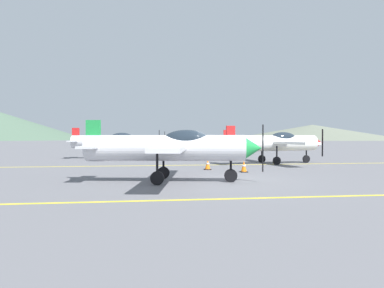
{
  "coord_description": "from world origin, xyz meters",
  "views": [
    {
      "loc": [
        -3.77,
        -15.11,
        1.86
      ],
      "look_at": [
        0.37,
        14.0,
        1.2
      ],
      "focal_mm": 35.56,
      "sensor_mm": 36.0,
      "label": 1
    }
  ],
  "objects_px": {
    "airplane_mid": "(275,143)",
    "car_sedan": "(258,144)",
    "airplane_near": "(172,147)",
    "traffic_cone_front": "(208,164)",
    "airplane_back": "(198,140)",
    "airplane_far": "(115,141)",
    "traffic_cone_side": "(244,167)"
  },
  "relations": [
    {
      "from": "airplane_mid",
      "to": "traffic_cone_front",
      "type": "distance_m",
      "value": 6.54
    },
    {
      "from": "airplane_far",
      "to": "traffic_cone_front",
      "type": "bearing_deg",
      "value": -62.86
    },
    {
      "from": "airplane_mid",
      "to": "traffic_cone_front",
      "type": "height_order",
      "value": "airplane_mid"
    },
    {
      "from": "airplane_mid",
      "to": "airplane_back",
      "type": "xyz_separation_m",
      "value": [
        -2.57,
        16.54,
        0.0
      ]
    },
    {
      "from": "traffic_cone_side",
      "to": "traffic_cone_front",
      "type": "bearing_deg",
      "value": 133.16
    },
    {
      "from": "airplane_near",
      "to": "traffic_cone_side",
      "type": "height_order",
      "value": "airplane_near"
    },
    {
      "from": "airplane_mid",
      "to": "traffic_cone_side",
      "type": "xyz_separation_m",
      "value": [
        -3.68,
        -5.42,
        -1.11
      ]
    },
    {
      "from": "car_sedan",
      "to": "traffic_cone_front",
      "type": "relative_size",
      "value": 7.9
    },
    {
      "from": "airplane_back",
      "to": "traffic_cone_side",
      "type": "relative_size",
      "value": 14.03
    },
    {
      "from": "airplane_mid",
      "to": "airplane_far",
      "type": "bearing_deg",
      "value": 146.51
    },
    {
      "from": "traffic_cone_front",
      "to": "car_sedan",
      "type": "bearing_deg",
      "value": 66.65
    },
    {
      "from": "airplane_near",
      "to": "airplane_back",
      "type": "distance_m",
      "value": 25.92
    },
    {
      "from": "airplane_mid",
      "to": "airplane_back",
      "type": "distance_m",
      "value": 16.73
    },
    {
      "from": "airplane_near",
      "to": "airplane_far",
      "type": "relative_size",
      "value": 1.0
    },
    {
      "from": "traffic_cone_front",
      "to": "airplane_near",
      "type": "bearing_deg",
      "value": -115.02
    },
    {
      "from": "airplane_far",
      "to": "airplane_back",
      "type": "bearing_deg",
      "value": 48.55
    },
    {
      "from": "traffic_cone_front",
      "to": "airplane_back",
      "type": "bearing_deg",
      "value": 82.51
    },
    {
      "from": "airplane_near",
      "to": "car_sedan",
      "type": "bearing_deg",
      "value": 66.38
    },
    {
      "from": "airplane_far",
      "to": "car_sedan",
      "type": "height_order",
      "value": "airplane_far"
    },
    {
      "from": "traffic_cone_front",
      "to": "traffic_cone_side",
      "type": "xyz_separation_m",
      "value": [
        1.55,
        -1.66,
        0.0
      ]
    },
    {
      "from": "airplane_near",
      "to": "car_sedan",
      "type": "xyz_separation_m",
      "value": [
        13.75,
        31.44,
        -0.55
      ]
    },
    {
      "from": "airplane_far",
      "to": "airplane_back",
      "type": "relative_size",
      "value": 1.0
    },
    {
      "from": "airplane_mid",
      "to": "car_sedan",
      "type": "xyz_separation_m",
      "value": [
        6.12,
        22.55,
        -0.55
      ]
    },
    {
      "from": "airplane_near",
      "to": "traffic_cone_front",
      "type": "xyz_separation_m",
      "value": [
        2.39,
        5.13,
        -1.11
      ]
    },
    {
      "from": "airplane_near",
      "to": "car_sedan",
      "type": "height_order",
      "value": "airplane_near"
    },
    {
      "from": "traffic_cone_side",
      "to": "airplane_near",
      "type": "bearing_deg",
      "value": -138.68
    },
    {
      "from": "car_sedan",
      "to": "airplane_far",
      "type": "bearing_deg",
      "value": -137.8
    },
    {
      "from": "traffic_cone_front",
      "to": "traffic_cone_side",
      "type": "height_order",
      "value": "same"
    },
    {
      "from": "airplane_back",
      "to": "car_sedan",
      "type": "bearing_deg",
      "value": 34.68
    },
    {
      "from": "airplane_far",
      "to": "airplane_back",
      "type": "xyz_separation_m",
      "value": [
        8.27,
        9.36,
        0.0
      ]
    },
    {
      "from": "airplane_near",
      "to": "airplane_mid",
      "type": "xyz_separation_m",
      "value": [
        7.63,
        8.89,
        0.0
      ]
    },
    {
      "from": "airplane_mid",
      "to": "traffic_cone_side",
      "type": "height_order",
      "value": "airplane_mid"
    }
  ]
}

